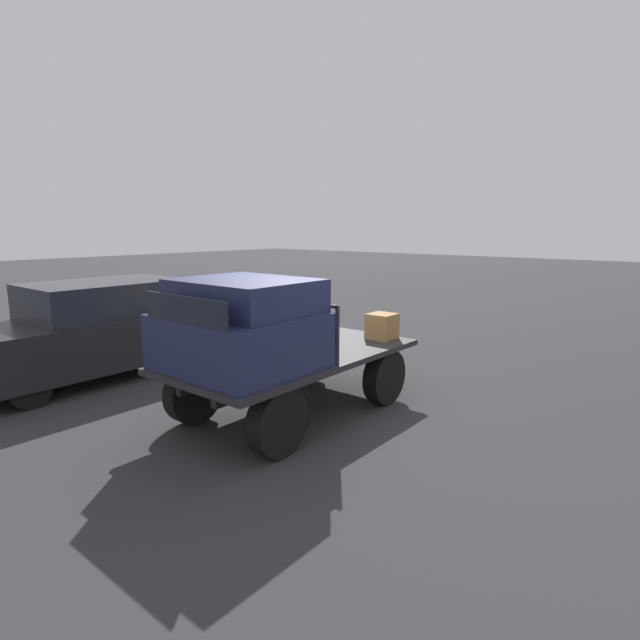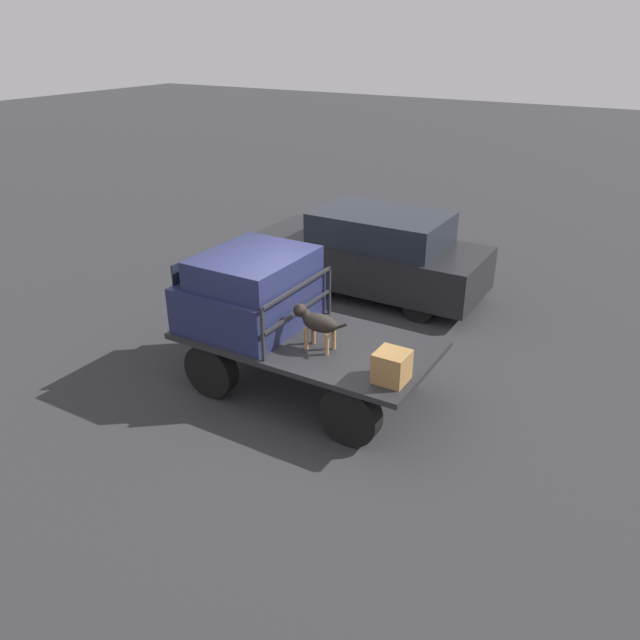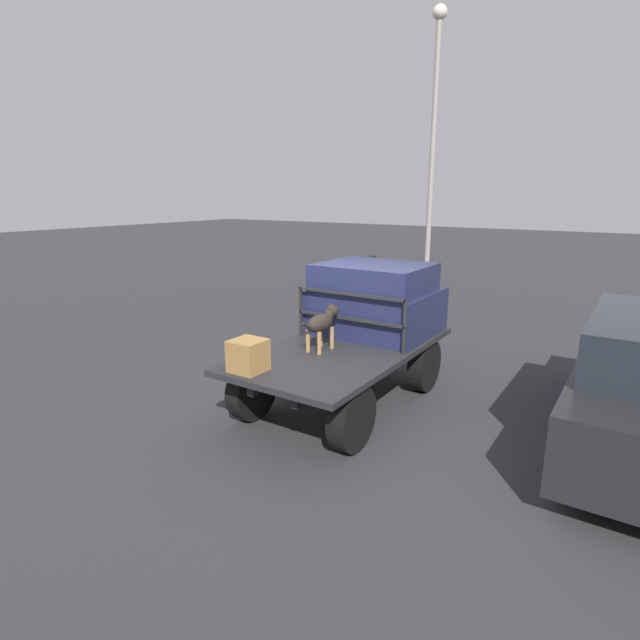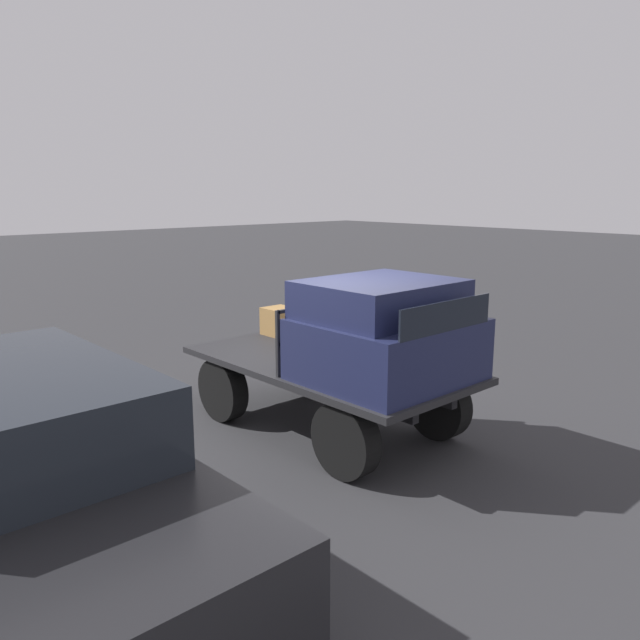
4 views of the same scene
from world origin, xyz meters
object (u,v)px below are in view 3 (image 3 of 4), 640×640
at_px(flatbed_truck, 344,363).
at_px(cargo_crate, 248,356).
at_px(light_pole_near, 434,124).
at_px(dog, 322,322).

height_order(flatbed_truck, cargo_crate, cargo_crate).
relative_size(flatbed_truck, cargo_crate, 9.19).
relative_size(flatbed_truck, light_pole_near, 0.45).
distance_m(dog, cargo_crate, 1.31).
height_order(dog, light_pole_near, light_pole_near).
relative_size(dog, cargo_crate, 2.18).
xyz_separation_m(cargo_crate, light_pole_near, (10.63, 1.88, 3.95)).
bearing_deg(flatbed_truck, cargo_crate, 162.84).
distance_m(flatbed_truck, cargo_crate, 1.68).
bearing_deg(light_pole_near, flatbed_truck, -165.45).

